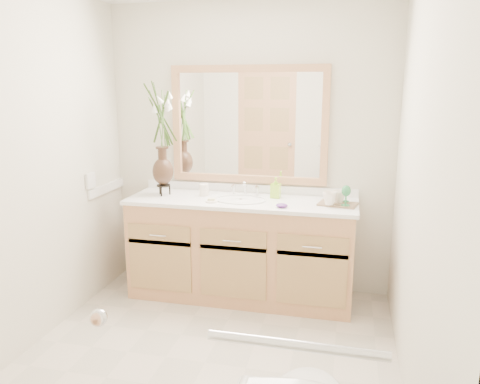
% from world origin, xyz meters
% --- Properties ---
extents(floor, '(2.60, 2.60, 0.00)m').
position_xyz_m(floor, '(0.00, 0.00, 0.00)').
color(floor, '#BEB5A2').
rests_on(floor, ground).
extents(wall_back, '(2.40, 0.02, 2.40)m').
position_xyz_m(wall_back, '(0.00, 1.30, 1.20)').
color(wall_back, silver).
rests_on(wall_back, floor).
extents(wall_front, '(2.40, 0.02, 2.40)m').
position_xyz_m(wall_front, '(0.00, -1.30, 1.20)').
color(wall_front, silver).
rests_on(wall_front, floor).
extents(wall_left, '(0.02, 2.60, 2.40)m').
position_xyz_m(wall_left, '(-1.20, 0.00, 1.20)').
color(wall_left, silver).
rests_on(wall_left, floor).
extents(wall_right, '(0.02, 2.60, 2.40)m').
position_xyz_m(wall_right, '(1.20, 0.00, 1.20)').
color(wall_right, silver).
rests_on(wall_right, floor).
extents(vanity, '(1.80, 0.55, 0.80)m').
position_xyz_m(vanity, '(0.00, 1.01, 0.40)').
color(vanity, tan).
rests_on(vanity, floor).
extents(counter, '(1.84, 0.57, 0.03)m').
position_xyz_m(counter, '(0.00, 1.01, 0.82)').
color(counter, white).
rests_on(counter, vanity).
extents(sink, '(0.38, 0.34, 0.23)m').
position_xyz_m(sink, '(0.00, 1.00, 0.78)').
color(sink, white).
rests_on(sink, counter).
extents(mirror, '(1.32, 0.04, 0.97)m').
position_xyz_m(mirror, '(0.00, 1.28, 1.41)').
color(mirror, white).
rests_on(mirror, wall_back).
extents(switch_plate, '(0.02, 0.12, 0.12)m').
position_xyz_m(switch_plate, '(-1.19, 0.76, 0.98)').
color(switch_plate, white).
rests_on(switch_plate, wall_left).
extents(door, '(0.80, 0.03, 2.00)m').
position_xyz_m(door, '(-0.30, -1.29, 1.00)').
color(door, tan).
rests_on(door, floor).
extents(grab_bar, '(0.55, 0.03, 0.03)m').
position_xyz_m(grab_bar, '(0.70, -1.27, 0.95)').
color(grab_bar, silver).
rests_on(grab_bar, wall_front).
extents(flower_vase, '(0.20, 0.20, 0.84)m').
position_xyz_m(flower_vase, '(-0.67, 1.03, 1.40)').
color(flower_vase, black).
rests_on(flower_vase, counter).
extents(tumbler, '(0.08, 0.08, 0.10)m').
position_xyz_m(tumbler, '(-0.33, 1.08, 0.88)').
color(tumbler, white).
rests_on(tumbler, counter).
extents(soap_dish, '(0.10, 0.10, 0.03)m').
position_xyz_m(soap_dish, '(-0.21, 0.88, 0.84)').
color(soap_dish, white).
rests_on(soap_dish, counter).
extents(soap_bottle, '(0.07, 0.08, 0.15)m').
position_xyz_m(soap_bottle, '(0.26, 1.14, 0.91)').
color(soap_bottle, '#A9E736').
rests_on(soap_bottle, counter).
extents(purple_dish, '(0.11, 0.10, 0.03)m').
position_xyz_m(purple_dish, '(0.35, 0.83, 0.85)').
color(purple_dish, '#572776').
rests_on(purple_dish, counter).
extents(tray, '(0.31, 0.24, 0.01)m').
position_xyz_m(tray, '(0.76, 1.01, 0.84)').
color(tray, brown).
rests_on(tray, counter).
extents(mug_left, '(0.14, 0.13, 0.11)m').
position_xyz_m(mug_left, '(0.70, 0.95, 0.90)').
color(mug_left, white).
rests_on(mug_left, tray).
extents(mug_right, '(0.14, 0.14, 0.10)m').
position_xyz_m(mug_right, '(0.77, 1.03, 0.89)').
color(mug_right, white).
rests_on(mug_right, tray).
extents(goblet_front, '(0.07, 0.07, 0.15)m').
position_xyz_m(goblet_front, '(0.82, 0.95, 0.95)').
color(goblet_front, '#2A7E44').
rests_on(goblet_front, tray).
extents(goblet_back, '(0.06, 0.06, 0.13)m').
position_xyz_m(goblet_back, '(0.82, 1.07, 0.93)').
color(goblet_back, '#2A7E44').
rests_on(goblet_back, tray).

